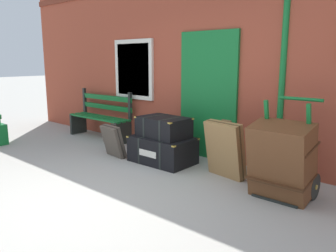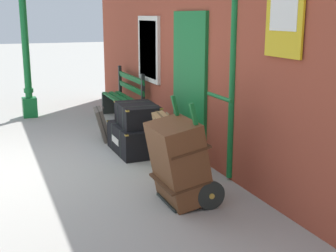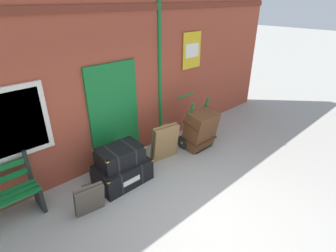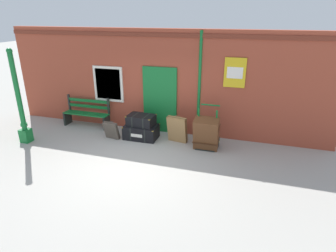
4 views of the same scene
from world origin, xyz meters
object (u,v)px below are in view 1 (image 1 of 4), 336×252
at_px(platform_bench, 101,117).
at_px(porters_trolley, 286,173).
at_px(steamer_trunk_middle, 164,127).
at_px(suitcase_tan, 225,150).
at_px(large_brown_trunk, 281,161).
at_px(steamer_trunk_base, 163,150).
at_px(suitcase_slate, 113,141).

distance_m(platform_bench, porters_trolley, 4.21).
distance_m(steamer_trunk_middle, suitcase_tan, 1.15).
relative_size(porters_trolley, suitcase_tan, 1.43).
xyz_separation_m(platform_bench, steamer_trunk_middle, (2.15, -0.41, 0.14)).
xyz_separation_m(porters_trolley, suitcase_tan, (-0.90, 0.03, 0.13)).
bearing_deg(large_brown_trunk, porters_trolley, 90.00).
distance_m(porters_trolley, suitcase_tan, 0.91).
xyz_separation_m(porters_trolley, large_brown_trunk, (-0.00, -0.18, 0.20)).
bearing_deg(steamer_trunk_base, suitcase_slate, -159.31).
height_order(porters_trolley, suitcase_slate, porters_trolley).
bearing_deg(steamer_trunk_middle, suitcase_slate, -157.53).
relative_size(platform_bench, suitcase_slate, 2.81).
distance_m(steamer_trunk_middle, large_brown_trunk, 2.05).
distance_m(platform_bench, suitcase_tan, 3.31).
xyz_separation_m(suitcase_tan, suitcase_slate, (-1.98, -0.37, -0.13)).
distance_m(steamer_trunk_base, suitcase_slate, 0.91).
xyz_separation_m(large_brown_trunk, suitcase_slate, (-2.88, -0.16, -0.20)).
bearing_deg(suitcase_slate, suitcase_tan, 10.68).
height_order(steamer_trunk_base, steamer_trunk_middle, steamer_trunk_middle).
distance_m(platform_bench, large_brown_trunk, 4.23).
xyz_separation_m(steamer_trunk_base, porters_trolley, (2.04, 0.02, 0.06)).
bearing_deg(large_brown_trunk, suitcase_slate, -176.81).
bearing_deg(suitcase_tan, suitcase_slate, -169.32).
height_order(steamer_trunk_base, suitcase_tan, suitcase_tan).
distance_m(steamer_trunk_base, steamer_trunk_middle, 0.37).
distance_m(platform_bench, suitcase_slate, 1.52).
distance_m(steamer_trunk_base, porters_trolley, 2.04).
bearing_deg(porters_trolley, steamer_trunk_middle, 179.70).
bearing_deg(platform_bench, large_brown_trunk, -8.19).
bearing_deg(steamer_trunk_base, platform_bench, 168.34).
distance_m(porters_trolley, large_brown_trunk, 0.27).
bearing_deg(steamer_trunk_middle, steamer_trunk_base, -86.40).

